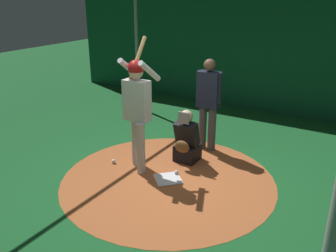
{
  "coord_description": "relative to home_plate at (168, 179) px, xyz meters",
  "views": [
    {
      "loc": [
        4.54,
        2.73,
        2.96
      ],
      "look_at": [
        0.0,
        0.0,
        0.95
      ],
      "focal_mm": 38.68,
      "sensor_mm": 36.0,
      "label": 1
    }
  ],
  "objects": [
    {
      "name": "batter",
      "position": [
        -0.09,
        -0.65,
        1.17
      ],
      "size": [
        0.68,
        0.49,
        2.23
      ],
      "color": "#BCBCC0",
      "rests_on": "ground"
    },
    {
      "name": "baseball_0",
      "position": [
        -0.21,
        0.04,
        0.03
      ],
      "size": [
        0.07,
        0.07,
        0.07
      ],
      "primitive_type": "sphere",
      "color": "white",
      "rests_on": "dirt_circle"
    },
    {
      "name": "baseball_1",
      "position": [
        -0.0,
        -1.15,
        0.03
      ],
      "size": [
        0.07,
        0.07,
        0.07
      ],
      "primitive_type": "sphere",
      "color": "white",
      "rests_on": "dirt_circle"
    },
    {
      "name": "umpire",
      "position": [
        -1.46,
        0.01,
        0.99
      ],
      "size": [
        0.22,
        0.49,
        1.78
      ],
      "color": "#4C4C51",
      "rests_on": "ground"
    },
    {
      "name": "home_plate",
      "position": [
        0.0,
        0.0,
        0.0
      ],
      "size": [
        0.59,
        0.59,
        0.01
      ],
      "primitive_type": "cube",
      "rotation": [
        0.0,
        0.0,
        0.79
      ],
      "color": "white",
      "rests_on": "dirt_circle"
    },
    {
      "name": "ground_plane",
      "position": [
        0.0,
        0.0,
        -0.01
      ],
      "size": [
        27.34,
        27.34,
        0.0
      ],
      "primitive_type": "plane",
      "color": "#195B28"
    },
    {
      "name": "back_wall",
      "position": [
        -4.48,
        0.0,
        1.64
      ],
      "size": [
        0.22,
        11.34,
        3.28
      ],
      "color": "#145133",
      "rests_on": "ground"
    },
    {
      "name": "dirt_circle",
      "position": [
        0.0,
        0.0,
        -0.01
      ],
      "size": [
        3.52,
        3.52,
        0.01
      ],
      "primitive_type": "cylinder",
      "color": "#B76033",
      "rests_on": "ground"
    },
    {
      "name": "cage_frame",
      "position": [
        0.0,
        0.0,
        2.08
      ],
      "size": [
        5.93,
        5.43,
        2.95
      ],
      "color": "gray",
      "rests_on": "ground"
    },
    {
      "name": "catcher",
      "position": [
        -0.77,
        -0.07,
        0.38
      ],
      "size": [
        0.58,
        0.4,
        0.99
      ],
      "color": "black",
      "rests_on": "ground"
    }
  ]
}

